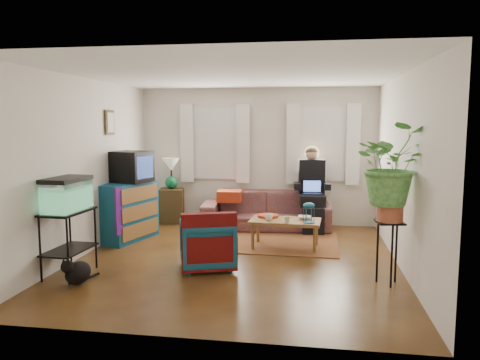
% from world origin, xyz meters
% --- Properties ---
extents(floor, '(4.50, 5.00, 0.01)m').
position_xyz_m(floor, '(0.00, 0.00, 0.00)').
color(floor, '#4F2B14').
rests_on(floor, ground).
extents(ceiling, '(4.50, 5.00, 0.01)m').
position_xyz_m(ceiling, '(0.00, 0.00, 2.60)').
color(ceiling, white).
rests_on(ceiling, wall_back).
extents(wall_back, '(4.50, 0.01, 2.60)m').
position_xyz_m(wall_back, '(0.00, 2.50, 1.30)').
color(wall_back, silver).
rests_on(wall_back, floor).
extents(wall_front, '(4.50, 0.01, 2.60)m').
position_xyz_m(wall_front, '(0.00, -2.50, 1.30)').
color(wall_front, silver).
rests_on(wall_front, floor).
extents(wall_left, '(0.01, 5.00, 2.60)m').
position_xyz_m(wall_left, '(-2.25, 0.00, 1.30)').
color(wall_left, silver).
rests_on(wall_left, floor).
extents(wall_right, '(0.01, 5.00, 2.60)m').
position_xyz_m(wall_right, '(2.25, 0.00, 1.30)').
color(wall_right, silver).
rests_on(wall_right, floor).
extents(window_left, '(1.08, 0.04, 1.38)m').
position_xyz_m(window_left, '(-0.80, 2.48, 1.55)').
color(window_left, white).
rests_on(window_left, wall_back).
extents(window_right, '(1.08, 0.04, 1.38)m').
position_xyz_m(window_right, '(1.25, 2.48, 1.55)').
color(window_right, white).
rests_on(window_right, wall_back).
extents(curtains_left, '(1.36, 0.06, 1.50)m').
position_xyz_m(curtains_left, '(-0.80, 2.40, 1.55)').
color(curtains_left, white).
rests_on(curtains_left, wall_back).
extents(curtains_right, '(1.36, 0.06, 1.50)m').
position_xyz_m(curtains_right, '(1.25, 2.40, 1.55)').
color(curtains_right, white).
rests_on(curtains_right, wall_back).
extents(picture_frame, '(0.04, 0.32, 0.40)m').
position_xyz_m(picture_frame, '(-2.21, 0.85, 1.95)').
color(picture_frame, '#3D2616').
rests_on(picture_frame, wall_left).
extents(area_rug, '(2.04, 1.65, 0.01)m').
position_xyz_m(area_rug, '(0.50, 1.07, 0.01)').
color(area_rug, brown).
rests_on(area_rug, floor).
extents(sofa, '(2.39, 1.10, 0.91)m').
position_xyz_m(sofa, '(0.23, 2.05, 0.45)').
color(sofa, brown).
rests_on(sofa, floor).
extents(seated_person, '(0.64, 0.76, 1.38)m').
position_xyz_m(seated_person, '(1.06, 2.12, 0.69)').
color(seated_person, black).
rests_on(seated_person, sofa).
extents(side_table, '(0.52, 0.52, 0.67)m').
position_xyz_m(side_table, '(-1.65, 2.32, 0.33)').
color(side_table, '#392A15').
rests_on(side_table, floor).
extents(table_lamp, '(0.39, 0.39, 0.61)m').
position_xyz_m(table_lamp, '(-1.65, 2.32, 0.95)').
color(table_lamp, white).
rests_on(table_lamp, side_table).
extents(dresser, '(0.81, 1.18, 0.96)m').
position_xyz_m(dresser, '(-1.99, 0.89, 0.48)').
color(dresser, '#135673').
rests_on(dresser, floor).
extents(crt_tv, '(0.71, 0.68, 0.51)m').
position_xyz_m(crt_tv, '(-1.94, 0.99, 1.22)').
color(crt_tv, black).
rests_on(crt_tv, dresser).
extents(aquarium_stand, '(0.46, 0.77, 0.84)m').
position_xyz_m(aquarium_stand, '(-2.00, -0.99, 0.42)').
color(aquarium_stand, black).
rests_on(aquarium_stand, floor).
extents(aquarium, '(0.41, 0.70, 0.44)m').
position_xyz_m(aquarium, '(-2.00, -0.99, 1.06)').
color(aquarium, '#7FD899').
rests_on(aquarium, aquarium_stand).
extents(black_cat, '(0.37, 0.47, 0.35)m').
position_xyz_m(black_cat, '(-1.71, -1.32, 0.18)').
color(black_cat, black).
rests_on(black_cat, floor).
extents(armchair, '(0.87, 0.84, 0.71)m').
position_xyz_m(armchair, '(-0.32, -0.43, 0.36)').
color(armchair, '#104F65').
rests_on(armchair, floor).
extents(serape_throw, '(0.73, 0.39, 0.59)m').
position_xyz_m(serape_throw, '(-0.23, -0.69, 0.50)').
color(serape_throw, '#9E0A0A').
rests_on(serape_throw, armchair).
extents(coffee_table, '(1.12, 0.66, 0.45)m').
position_xyz_m(coffee_table, '(0.66, 0.75, 0.22)').
color(coffee_table, brown).
rests_on(coffee_table, floor).
extents(cup_a, '(0.13, 0.13, 0.10)m').
position_xyz_m(cup_a, '(0.41, 0.67, 0.49)').
color(cup_a, white).
rests_on(cup_a, coffee_table).
extents(cup_b, '(0.10, 0.10, 0.09)m').
position_xyz_m(cup_b, '(0.70, 0.57, 0.49)').
color(cup_b, beige).
rests_on(cup_b, coffee_table).
extents(bowl, '(0.23, 0.23, 0.05)m').
position_xyz_m(bowl, '(0.96, 0.83, 0.47)').
color(bowl, white).
rests_on(bowl, coffee_table).
extents(snack_tray, '(0.36, 0.36, 0.04)m').
position_xyz_m(snack_tray, '(0.38, 0.92, 0.47)').
color(snack_tray, '#B21414').
rests_on(snack_tray, coffee_table).
extents(birdcage, '(0.19, 0.19, 0.31)m').
position_xyz_m(birdcage, '(1.02, 0.58, 0.60)').
color(birdcage, '#115B6B').
rests_on(birdcage, coffee_table).
extents(plant_stand, '(0.37, 0.37, 0.77)m').
position_xyz_m(plant_stand, '(1.99, -0.72, 0.39)').
color(plant_stand, black).
rests_on(plant_stand, floor).
extents(potted_plant, '(0.98, 0.88, 0.98)m').
position_xyz_m(potted_plant, '(1.99, -0.72, 1.31)').
color(potted_plant, '#599947').
rests_on(potted_plant, plant_stand).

